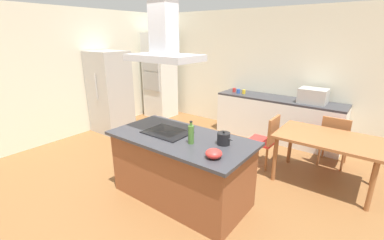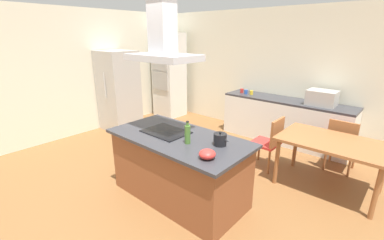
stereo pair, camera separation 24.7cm
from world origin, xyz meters
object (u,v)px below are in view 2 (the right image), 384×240
cooktop (166,132)px  mixing_bowl (207,154)px  tea_kettle (220,139)px  refrigerator (119,91)px  wall_oven_stack (169,75)px  coffee_mug_red (242,91)px  chair_at_left_end (270,140)px  coffee_mug_blue (246,92)px  olive_oil_bottle (188,134)px  dining_table (332,146)px  countertop_microwave (322,98)px  coffee_mug_yellow (251,93)px  chair_facing_back_wall (342,142)px

cooktop → mixing_bowl: mixing_bowl is taller
tea_kettle → refrigerator: size_ratio=0.11×
wall_oven_stack → coffee_mug_red: bearing=5.8°
cooktop → chair_at_left_end: size_ratio=0.67×
coffee_mug_blue → refrigerator: bearing=-143.8°
cooktop → wall_oven_stack: 3.76m
mixing_bowl → cooktop: bearing=164.5°
olive_oil_bottle → chair_at_left_end: bearing=79.0°
mixing_bowl → dining_table: size_ratio=0.13×
cooktop → refrigerator: (-2.74, 1.10, 0.00)m
cooktop → coffee_mug_red: size_ratio=6.67×
countertop_microwave → coffee_mug_yellow: 1.43m
tea_kettle → olive_oil_bottle: (-0.33, -0.22, 0.05)m
mixing_bowl → countertop_microwave: size_ratio=0.37×
cooktop → chair_facing_back_wall: size_ratio=0.67×
cooktop → coffee_mug_yellow: (-0.27, 2.83, 0.04)m
chair_facing_back_wall → chair_at_left_end: same height
olive_oil_bottle → coffee_mug_red: olive_oil_bottle is taller
mixing_bowl → wall_oven_stack: wall_oven_stack is taller
countertop_microwave → wall_oven_stack: (-3.81, -0.23, 0.06)m
dining_table → wall_oven_stack: bearing=166.3°
refrigerator → chair_at_left_end: refrigerator is taller
wall_oven_stack → dining_table: wall_oven_stack is taller
coffee_mug_blue → chair_at_left_end: size_ratio=0.10×
mixing_bowl → dining_table: mixing_bowl is taller
countertop_microwave → coffee_mug_blue: bearing=-177.5°
olive_oil_bottle → coffee_mug_blue: olive_oil_bottle is taller
coffee_mug_yellow → chair_at_left_end: coffee_mug_yellow is taller
coffee_mug_yellow → wall_oven_stack: (-2.39, -0.18, 0.16)m
countertop_microwave → dining_table: (0.56, -1.30, -0.37)m
cooktop → countertop_microwave: (1.15, 2.88, 0.13)m
cooktop → coffee_mug_yellow: size_ratio=6.67×
tea_kettle → coffee_mug_blue: bearing=114.1°
countertop_microwave → cooktop: bearing=-111.8°
tea_kettle → refrigerator: bearing=164.7°
coffee_mug_blue → chair_facing_back_wall: size_ratio=0.10×
refrigerator → dining_table: (4.46, 0.48, -0.24)m
countertop_microwave → wall_oven_stack: wall_oven_stack is taller
cooktop → coffee_mug_blue: coffee_mug_blue is taller
wall_oven_stack → olive_oil_bottle: bearing=-41.1°
mixing_bowl → chair_at_left_end: 1.88m
olive_oil_bottle → chair_facing_back_wall: size_ratio=0.32×
countertop_microwave → wall_oven_stack: bearing=-176.5°
mixing_bowl → chair_facing_back_wall: size_ratio=0.21×
tea_kettle → coffee_mug_yellow: size_ratio=2.32×
dining_table → countertop_microwave: bearing=113.3°
cooktop → olive_oil_bottle: size_ratio=2.11×
tea_kettle → chair_at_left_end: (-0.00, 1.45, -0.47)m
olive_oil_bottle → coffee_mug_yellow: size_ratio=3.16×
cooktop → tea_kettle: size_ratio=2.87×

